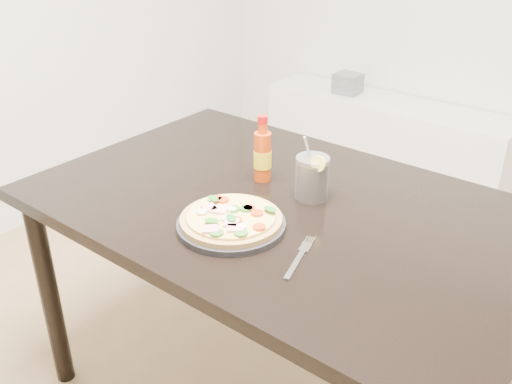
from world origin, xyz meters
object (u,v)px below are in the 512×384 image
Objects in this scene: dining_table at (282,228)px; media_console at (383,143)px; hot_sauce_bottle at (262,155)px; plate at (231,225)px; cola_cup at (312,178)px; pizza at (231,218)px; fork at (300,256)px.

media_console is (-0.51, 1.69, -0.42)m from dining_table.
media_console is at bearing 103.13° from hot_sauce_bottle.
plate reaches higher than media_console.
hot_sauce_bottle is 0.18m from cola_cup.
plate is at bearing -104.13° from cola_cup.
cola_cup is (0.07, 0.27, 0.03)m from pizza.
cola_cup is at bearing 75.89° from pizza.
plate is 1.51× the size of fork.
fork is (0.19, -0.19, 0.09)m from dining_table.
dining_table is 1.81m from media_console.
hot_sauce_bottle is at bearing -76.87° from media_console.
cola_cup is (0.18, -0.00, -0.02)m from hot_sauce_bottle.
fork is at bearing -69.57° from media_console.
fork reaches higher than dining_table.
cola_cup reaches higher than fork.
dining_table is 0.21m from plate.
plate is 0.20× the size of media_console.
dining_table is 0.17m from cola_cup.
plate is 1.07× the size of pizza.
hot_sauce_bottle reaches higher than cola_cup.
dining_table reaches higher than media_console.
media_console is (-0.49, 1.88, -0.53)m from pizza.
cola_cup is 0.31m from fork.
pizza is at bearing -104.11° from cola_cup.
fork is at bearing -45.26° from dining_table.
hot_sauce_bottle is at bearing 178.74° from cola_cup.
pizza is 1.30× the size of hot_sauce_bottle.
pizza is at bearing -75.52° from media_console.
media_console is at bearing 93.78° from fork.
pizza is 1.42× the size of cola_cup.
fork is 2.07m from media_console.
fork is at bearing -61.04° from cola_cup.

